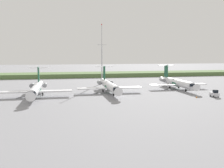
{
  "coord_description": "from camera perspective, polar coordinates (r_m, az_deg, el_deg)",
  "views": [
    {
      "loc": [
        -17.61,
        -78.41,
        13.44
      ],
      "look_at": [
        0.0,
        10.23,
        3.0
      ],
      "focal_mm": 40.73,
      "sensor_mm": 36.0,
      "label": 1
    }
  ],
  "objects": [
    {
      "name": "regional_jet_nearest",
      "position": [
        85.69,
        -16.66,
        -1.0
      ],
      "size": [
        22.81,
        31.0,
        9.0
      ],
      "color": "white",
      "rests_on": "ground"
    },
    {
      "name": "grass_berm",
      "position": [
        157.34,
        -4.78,
        2.11
      ],
      "size": [
        320.0,
        20.0,
        2.42
      ],
      "primitive_type": "cube",
      "color": "#597542",
      "rests_on": "ground"
    },
    {
      "name": "safety_cone_front_marker",
      "position": [
        83.8,
        18.45,
        -2.79
      ],
      "size": [
        0.44,
        0.44,
        0.55
      ],
      "primitive_type": "cone",
      "color": "orange",
      "rests_on": "ground"
    },
    {
      "name": "ground_plane",
      "position": [
        110.65,
        -2.0,
        -0.39
      ],
      "size": [
        500.0,
        500.0,
        0.0
      ],
      "primitive_type": "plane",
      "color": "gray"
    },
    {
      "name": "baggage_tug",
      "position": [
        87.75,
        22.02,
        -2.04
      ],
      "size": [
        1.72,
        3.2,
        2.3
      ],
      "color": "silver",
      "rests_on": "ground"
    },
    {
      "name": "regional_jet_third",
      "position": [
        104.02,
        14.25,
        0.37
      ],
      "size": [
        22.81,
        31.0,
        9.0
      ],
      "color": "white",
      "rests_on": "ground"
    },
    {
      "name": "regional_jet_second",
      "position": [
        90.77,
        -0.68,
        -0.31
      ],
      "size": [
        22.81,
        31.0,
        9.0
      ],
      "color": "white",
      "rests_on": "ground"
    },
    {
      "name": "antenna_mast",
      "position": [
        120.03,
        -2.3,
        5.61
      ],
      "size": [
        4.4,
        0.5,
        27.67
      ],
      "color": "#B2B2B7",
      "rests_on": "ground"
    }
  ]
}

